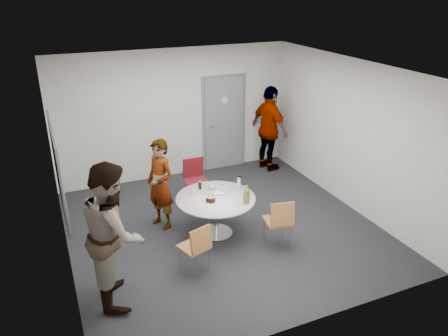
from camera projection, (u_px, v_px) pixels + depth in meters
name	position (u px, v px, depth m)	size (l,w,h in m)	color
floor	(223.00, 228.00, 7.50)	(5.00, 5.00, 0.00)	black
ceiling	(222.00, 70.00, 6.43)	(5.00, 5.00, 0.00)	silver
wall_back	(175.00, 114.00, 9.07)	(5.00, 5.00, 0.00)	#BCB9B2
wall_left	(57.00, 181.00, 6.05)	(5.00, 5.00, 0.00)	#BCB9B2
wall_right	(349.00, 135.00, 7.88)	(5.00, 5.00, 0.00)	#BCB9B2
wall_front	(311.00, 230.00, 4.86)	(5.00, 5.00, 0.00)	#BCB9B2
door	(224.00, 123.00, 9.58)	(1.02, 0.17, 2.12)	slate
whiteboard	(58.00, 169.00, 6.19)	(0.04, 1.90, 1.25)	slate
table	(217.00, 202.00, 7.10)	(1.29, 1.29, 0.98)	white
chair_near_left	(197.00, 245.00, 6.17)	(0.47, 0.50, 0.78)	brown
chair_near_right	(280.00, 219.00, 6.77)	(0.46, 0.49, 0.83)	brown
chair_far	(195.00, 176.00, 8.17)	(0.43, 0.46, 0.88)	maroon
person_main	(160.00, 184.00, 7.27)	(0.57, 0.37, 1.56)	#A5C6EA
person_left	(114.00, 233.00, 5.53)	(0.94, 0.73, 1.93)	white
person_right	(269.00, 129.00, 9.48)	(1.10, 0.46, 1.88)	black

